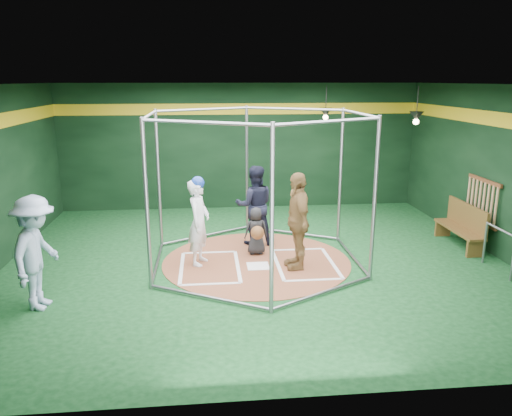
{
  "coord_description": "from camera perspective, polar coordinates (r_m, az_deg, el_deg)",
  "views": [
    {
      "loc": [
        -0.97,
        -9.49,
        3.59
      ],
      "look_at": [
        0.0,
        0.1,
        1.1
      ],
      "focal_mm": 35.0,
      "sensor_mm": 36.0,
      "label": 1
    }
  ],
  "objects": [
    {
      "name": "batter_box_right",
      "position": [
        10.09,
        5.61,
        -6.33
      ],
      "size": [
        1.17,
        1.77,
        0.01
      ],
      "color": "white",
      "rests_on": "clay_disc"
    },
    {
      "name": "bystander_blue",
      "position": [
        8.65,
        -23.83,
        -4.72
      ],
      "size": [
        0.85,
        1.29,
        1.86
      ],
      "primitive_type": "imported",
      "rotation": [
        0.0,
        0.0,
        1.43
      ],
      "color": "#A8BEDE",
      "rests_on": "ground"
    },
    {
      "name": "pendant_lamp_far",
      "position": [
        12.55,
        17.85,
        9.92
      ],
      "size": [
        0.34,
        0.34,
        0.9
      ],
      "color": "black",
      "rests_on": "room_shell"
    },
    {
      "name": "batting_cage",
      "position": [
        9.77,
        0.06,
        2.13
      ],
      "size": [
        4.05,
        4.67,
        3.0
      ],
      "color": "gray",
      "rests_on": "ground"
    },
    {
      "name": "steel_railing",
      "position": [
        10.58,
        26.05,
        -3.62
      ],
      "size": [
        0.05,
        1.0,
        0.86
      ],
      "color": "gray",
      "rests_on": "ground"
    },
    {
      "name": "batter_box_left",
      "position": [
        9.91,
        -5.31,
        -6.72
      ],
      "size": [
        1.17,
        1.77,
        0.01
      ],
      "color": "white",
      "rests_on": "clay_disc"
    },
    {
      "name": "umpire",
      "position": [
        11.01,
        -0.16,
        0.32
      ],
      "size": [
        0.87,
        0.68,
        1.77
      ],
      "primitive_type": "imported",
      "rotation": [
        0.0,
        0.0,
        3.13
      ],
      "color": "black",
      "rests_on": "clay_disc"
    },
    {
      "name": "dugout_bench",
      "position": [
        11.89,
        22.54,
        -1.77
      ],
      "size": [
        0.38,
        1.64,
        0.96
      ],
      "color": "brown",
      "rests_on": "ground"
    },
    {
      "name": "visitor_leopard",
      "position": [
        9.61,
        4.76,
        -1.46
      ],
      "size": [
        0.54,
        1.14,
        1.89
      ],
      "primitive_type": "imported",
      "rotation": [
        0.0,
        0.0,
        -1.5
      ],
      "color": "#AC8349",
      "rests_on": "clay_disc"
    },
    {
      "name": "batter_figure",
      "position": [
        9.86,
        -6.56,
        -1.48
      ],
      "size": [
        0.58,
        0.72,
        1.78
      ],
      "color": "white",
      "rests_on": "clay_disc"
    },
    {
      "name": "bat_rack",
      "position": [
        11.79,
        24.41,
        0.73
      ],
      "size": [
        0.07,
        1.25,
        0.98
      ],
      "color": "brown",
      "rests_on": "room_shell"
    },
    {
      "name": "home_plate",
      "position": [
        9.91,
        0.23,
        -6.65
      ],
      "size": [
        0.43,
        0.43,
        0.01
      ],
      "primitive_type": "cube",
      "color": "white",
      "rests_on": "clay_disc"
    },
    {
      "name": "clay_disc",
      "position": [
        10.19,
        0.06,
        -6.11
      ],
      "size": [
        3.8,
        3.8,
        0.01
      ],
      "primitive_type": "cylinder",
      "color": "brown",
      "rests_on": "ground"
    },
    {
      "name": "room_shell",
      "position": [
        9.72,
        0.05,
        3.6
      ],
      "size": [
        10.1,
        9.1,
        3.53
      ],
      "color": "#0C3515",
      "rests_on": "ground"
    },
    {
      "name": "pendant_lamp_near",
      "position": [
        13.5,
        7.97,
        10.74
      ],
      "size": [
        0.34,
        0.34,
        0.9
      ],
      "color": "black",
      "rests_on": "room_shell"
    },
    {
      "name": "catcher_figure",
      "position": [
        10.43,
        0.04,
        -2.65
      ],
      "size": [
        0.52,
        0.57,
        1.0
      ],
      "color": "black",
      "rests_on": "clay_disc"
    }
  ]
}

